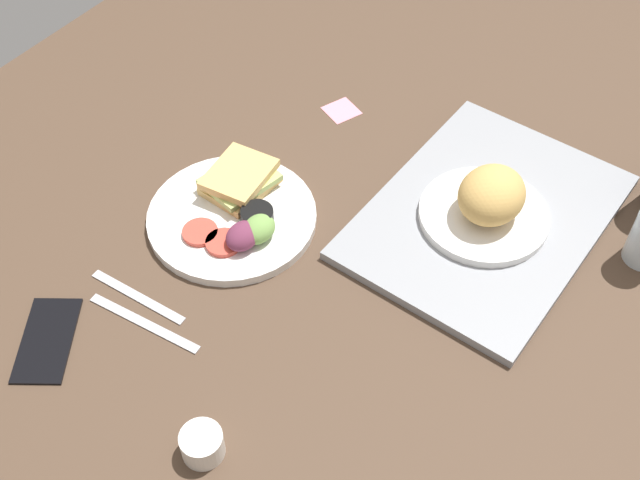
{
  "coord_description": "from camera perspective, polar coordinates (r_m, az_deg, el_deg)",
  "views": [
    {
      "loc": [
        66.88,
        47.43,
        95.47
      ],
      "look_at": [
        2.0,
        3.0,
        4.0
      ],
      "focal_mm": 44.82,
      "sensor_mm": 36.0,
      "label": 1
    }
  ],
  "objects": [
    {
      "name": "fork",
      "position": [
        1.22,
        -12.88,
        -3.94
      ],
      "size": [
        2.12,
        17.04,
        0.5
      ],
      "primitive_type": "cube",
      "rotation": [
        0.0,
        0.0,
        1.61
      ],
      "color": "#B7B7BC",
      "rests_on": "ground_plane"
    },
    {
      "name": "knife",
      "position": [
        1.19,
        -12.46,
        -5.78
      ],
      "size": [
        3.03,
        19.05,
        0.5
      ],
      "primitive_type": "cube",
      "rotation": [
        0.0,
        0.0,
        1.66
      ],
      "color": "#B7B7BC",
      "rests_on": "ground_plane"
    },
    {
      "name": "espresso_cup",
      "position": [
        1.05,
        -8.41,
        -14.23
      ],
      "size": [
        5.6,
        5.6,
        4.0
      ],
      "primitive_type": "cylinder",
      "color": "silver",
      "rests_on": "ground_plane"
    },
    {
      "name": "serving_tray",
      "position": [
        1.31,
        11.76,
        1.66
      ],
      "size": [
        46.29,
        34.79,
        1.6
      ],
      "primitive_type": "cube",
      "rotation": [
        0.0,
        0.0,
        -0.04
      ],
      "color": "gray",
      "rests_on": "ground_plane"
    },
    {
      "name": "cell_phone",
      "position": [
        1.21,
        -18.92,
        -6.71
      ],
      "size": [
        15.98,
        13.97,
        0.8
      ],
      "primitive_type": "cube",
      "rotation": [
        0.0,
        0.0,
        0.59
      ],
      "color": "black",
      "rests_on": "ground_plane"
    },
    {
      "name": "sticky_note",
      "position": [
        1.48,
        1.55,
        9.24
      ],
      "size": [
        7.32,
        7.32,
        0.12
      ],
      "primitive_type": "cube",
      "rotation": [
        0.0,
        0.0,
        -0.39
      ],
      "color": "pink",
      "rests_on": "ground_plane"
    },
    {
      "name": "plate_with_salad",
      "position": [
        1.28,
        -6.0,
        2.02
      ],
      "size": [
        27.14,
        27.14,
        5.4
      ],
      "color": "white",
      "rests_on": "ground_plane"
    },
    {
      "name": "bread_plate_near",
      "position": [
        1.27,
        11.94,
        2.61
      ],
      "size": [
        20.58,
        20.58,
        9.37
      ],
      "color": "white",
      "rests_on": "serving_tray"
    },
    {
      "name": "ground_plane",
      "position": [
        1.27,
        -0.61,
        -0.47
      ],
      "size": [
        190.0,
        150.0,
        3.0
      ],
      "primitive_type": "cube",
      "color": "#4C3828"
    }
  ]
}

